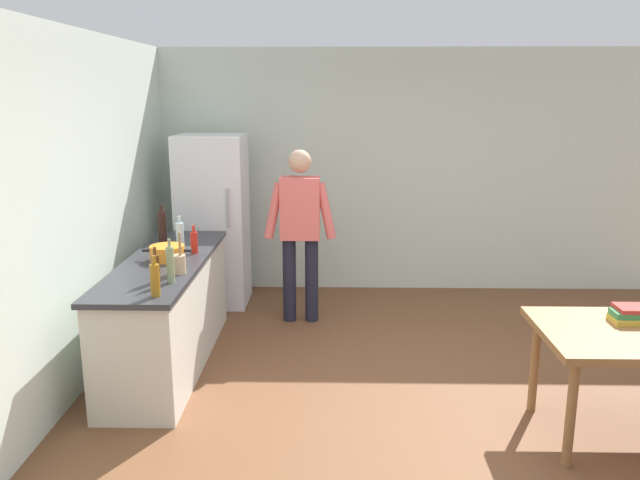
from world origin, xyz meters
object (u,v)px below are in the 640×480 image
bottle_oil_amber (155,280)px  bottle_sauce_red (194,242)px  bottle_wine_dark (162,226)px  bottle_water_clear (180,236)px  bottle_beer_brown (156,268)px  refrigerator (213,221)px  person (300,225)px  utensil_jar (178,263)px  book_stack (632,315)px  cooking_pot (167,253)px  bottle_vinegar_tall (170,264)px

bottle_oil_amber → bottle_sauce_red: bearing=89.4°
bottle_wine_dark → bottle_water_clear: 0.40m
bottle_water_clear → bottle_sauce_red: bearing=-33.8°
bottle_beer_brown → bottle_sauce_red: bottle_beer_brown is taller
refrigerator → bottle_beer_brown: size_ratio=6.92×
person → refrigerator: bearing=149.8°
bottle_water_clear → bottle_beer_brown: bearing=-87.2°
refrigerator → bottle_oil_amber: bearing=-88.1°
utensil_jar → bottle_sauce_red: size_ratio=1.33×
book_stack → bottle_beer_brown: bearing=174.0°
bottle_water_clear → utensil_jar: bearing=-77.8°
bottle_wine_dark → bottle_beer_brown: bottle_wine_dark is taller
bottle_sauce_red → bottle_water_clear: bearing=146.2°
person → bottle_wine_dark: (-1.23, -0.40, 0.07)m
refrigerator → bottle_sauce_red: bearing=-86.0°
bottle_beer_brown → book_stack: size_ratio=0.99×
bottle_wine_dark → cooking_pot: bearing=-72.1°
person → bottle_oil_amber: 2.15m
bottle_oil_amber → bottle_sauce_red: size_ratio=1.17×
cooking_pot → book_stack: (3.32, -0.95, -0.16)m
bottle_wine_dark → bottle_sauce_red: bottle_wine_dark is taller
utensil_jar → bottle_water_clear: utensil_jar is taller
book_stack → bottle_wine_dark: bearing=155.7°
utensil_jar → bottle_wine_dark: (-0.39, 1.02, 0.07)m
cooking_pot → utensil_jar: 0.42m
person → book_stack: size_ratio=6.48×
bottle_beer_brown → bottle_sauce_red: size_ratio=1.08×
bottle_wine_dark → bottle_beer_brown: bearing=-77.3°
bottle_oil_amber → bottle_vinegar_tall: 0.32m
cooking_pot → bottle_sauce_red: (0.17, 0.23, 0.04)m
person → bottle_water_clear: size_ratio=5.67×
person → bottle_beer_brown: size_ratio=6.54×
bottle_sauce_red → bottle_wine_dark: bearing=132.6°
bottle_oil_amber → bottle_sauce_red: bottle_oil_amber is taller
refrigerator → bottle_wine_dark: bearing=-106.4°
refrigerator → bottle_beer_brown: bearing=-90.0°
person → utensil_jar: 1.65m
bottle_oil_amber → bottle_vinegar_tall: size_ratio=0.88×
bottle_vinegar_tall → book_stack: size_ratio=1.22×
refrigerator → book_stack: refrigerator is taller
refrigerator → bottle_vinegar_tall: refrigerator is taller
cooking_pot → person: bearing=45.5°
bottle_wine_dark → bottle_oil_amber: size_ratio=1.21×
bottle_beer_brown → person: bearing=60.2°
utensil_jar → cooking_pot: bearing=115.7°
refrigerator → bottle_water_clear: (-0.04, -1.27, 0.13)m
utensil_jar → bottle_oil_amber: utensil_jar is taller
refrigerator → bottle_oil_amber: refrigerator is taller
person → bottle_wine_dark: 1.30m
person → bottle_oil_amber: person is taller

